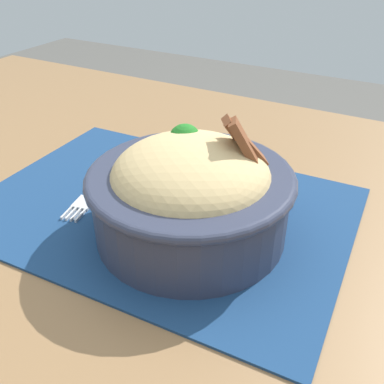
% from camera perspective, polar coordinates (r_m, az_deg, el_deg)
% --- Properties ---
extents(table, '(1.34, 0.87, 0.71)m').
position_cam_1_polar(table, '(0.56, -8.49, -7.32)').
color(table, olive).
rests_on(table, ground_plane).
extents(placemat, '(0.44, 0.32, 0.00)m').
position_cam_1_polar(placemat, '(0.52, -4.07, -2.11)').
color(placemat, navy).
rests_on(placemat, table).
extents(bowl, '(0.22, 0.22, 0.13)m').
position_cam_1_polar(bowl, '(0.45, 0.02, 0.31)').
color(bowl, '#2D3347').
rests_on(bowl, placemat).
extents(fork, '(0.04, 0.13, 0.00)m').
position_cam_1_polar(fork, '(0.56, -12.75, -0.13)').
color(fork, silver).
rests_on(fork, placemat).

